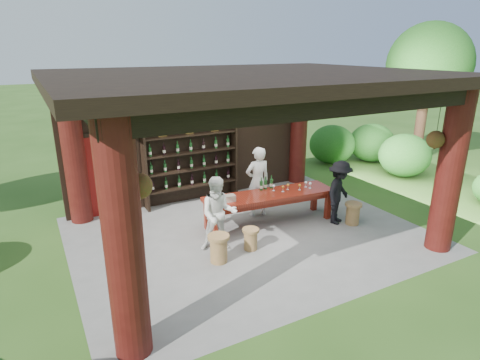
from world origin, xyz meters
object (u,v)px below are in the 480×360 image
stool_far_left (219,248)px  host (258,182)px  napkin_basket (229,198)px  tasting_table (269,198)px  stool_near_left (251,238)px  guest_man (339,193)px  stool_near_right (353,213)px  wine_shelf (191,161)px  guest_woman (219,214)px

stool_far_left → host: size_ratio=0.32×
stool_far_left → napkin_basket: napkin_basket is taller
tasting_table → stool_near_left: 1.42m
guest_man → napkin_basket: bearing=133.5°
stool_near_right → host: 2.35m
wine_shelf → napkin_basket: 2.19m
stool_near_right → guest_woman: 3.34m
tasting_table → guest_man: size_ratio=2.09×
stool_near_right → napkin_basket: (-2.75, 0.96, 0.55)m
stool_near_right → guest_woman: bearing=173.5°
wine_shelf → guest_man: (2.50, -2.90, -0.37)m
stool_near_right → guest_woman: (-3.28, 0.37, 0.50)m
wine_shelf → stool_near_right: bearing=-48.6°
guest_woman → stool_near_right: bearing=14.4°
guest_woman → napkin_basket: bearing=68.8°
stool_near_right → guest_man: (-0.27, 0.23, 0.48)m
stool_far_left → wine_shelf: bearing=76.9°
stool_near_left → stool_far_left: bearing=-169.7°
host → guest_woman: (-1.59, -1.16, -0.09)m
host → guest_man: bearing=141.7°
stool_far_left → guest_woman: (0.23, 0.47, 0.48)m
stool_near_left → napkin_basket: size_ratio=1.75×
stool_near_left → guest_man: bearing=4.2°
stool_near_left → guest_woman: guest_woman is taller
host → guest_woman: bearing=40.0°
guest_woman → guest_man: bearing=18.1°
tasting_table → guest_woman: bearing=-159.7°
wine_shelf → stool_near_right: wine_shelf is taller
stool_far_left → stool_near_right: bearing=1.6°
napkin_basket → guest_woman: bearing=-132.0°
tasting_table → stool_near_left: bearing=-138.2°
wine_shelf → host: wine_shelf is taller
wine_shelf → stool_far_left: (-0.75, -3.23, -0.83)m
napkin_basket → stool_near_right: bearing=-19.2°
host → guest_man: host is taller
stool_near_left → wine_shelf: bearing=90.7°
tasting_table → stool_far_left: tasting_table is taller
guest_woman → guest_man: 3.02m
stool_near_left → napkin_basket: bearing=91.8°
guest_man → napkin_basket: 2.59m
wine_shelf → tasting_table: (1.05, -2.18, -0.49)m
stool_near_right → host: (-1.69, 1.53, 0.59)m
wine_shelf → stool_far_left: wine_shelf is taller
guest_man → stool_near_right: bearing=-70.7°
host → napkin_basket: (-1.06, -0.57, -0.04)m
wine_shelf → stool_near_left: (0.04, -3.09, -0.88)m
tasting_table → guest_man: 1.62m
stool_near_right → stool_far_left: 3.51m
guest_woman → host: bearing=56.8°
tasting_table → napkin_basket: 1.06m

